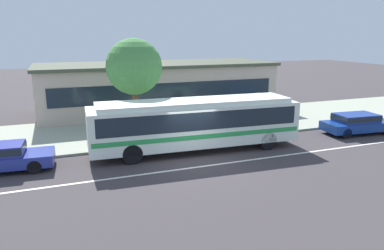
# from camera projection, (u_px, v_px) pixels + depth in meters

# --- Properties ---
(ground_plane) EXTENTS (120.00, 120.00, 0.00)m
(ground_plane) POSITION_uv_depth(u_px,v_px,m) (195.00, 161.00, 18.22)
(ground_plane) COLOR #3C3739
(sidewalk_slab) EXTENTS (60.00, 8.00, 0.12)m
(sidewalk_slab) POSITION_uv_depth(u_px,v_px,m) (158.00, 128.00, 24.60)
(sidewalk_slab) COLOR #9AA08B
(sidewalk_slab) RESTS_ON ground_plane
(lane_stripe_center) EXTENTS (56.00, 0.16, 0.01)m
(lane_stripe_center) POSITION_uv_depth(u_px,v_px,m) (201.00, 167.00, 17.49)
(lane_stripe_center) COLOR silver
(lane_stripe_center) RESTS_ON ground_plane
(transit_bus) EXTENTS (11.43, 3.05, 2.81)m
(transit_bus) POSITION_uv_depth(u_px,v_px,m) (196.00, 121.00, 19.59)
(transit_bus) COLOR white
(transit_bus) RESTS_ON ground_plane
(sedan_far_ahead) EXTENTS (4.71, 2.20, 1.29)m
(sedan_far_ahead) POSITION_uv_depth(u_px,v_px,m) (357.00, 122.00, 23.23)
(sedan_far_ahead) COLOR navy
(sedan_far_ahead) RESTS_ON ground_plane
(pedestrian_waiting_near_sign) EXTENTS (0.40, 0.40, 1.60)m
(pedestrian_waiting_near_sign) POSITION_uv_depth(u_px,v_px,m) (102.00, 130.00, 20.14)
(pedestrian_waiting_near_sign) COLOR navy
(pedestrian_waiting_near_sign) RESTS_ON sidewalk_slab
(bus_stop_sign) EXTENTS (0.13, 0.44, 2.48)m
(bus_stop_sign) POSITION_uv_depth(u_px,v_px,m) (258.00, 107.00, 23.17)
(bus_stop_sign) COLOR gray
(bus_stop_sign) RESTS_ON sidewalk_slab
(street_tree_near_stop) EXTENTS (3.35, 3.35, 5.89)m
(street_tree_near_stop) POSITION_uv_depth(u_px,v_px,m) (134.00, 67.00, 21.63)
(street_tree_near_stop) COLOR brown
(street_tree_near_stop) RESTS_ON sidewalk_slab
(station_building) EXTENTS (18.97, 6.75, 3.98)m
(station_building) POSITION_uv_depth(u_px,v_px,m) (158.00, 87.00, 29.86)
(station_building) COLOR #B9A594
(station_building) RESTS_ON ground_plane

